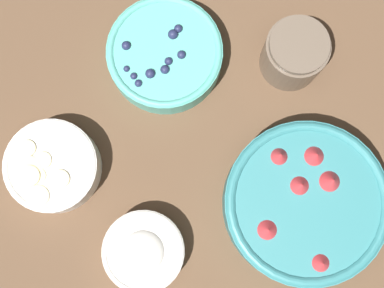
{
  "coord_description": "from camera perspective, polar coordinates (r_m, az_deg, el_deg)",
  "views": [
    {
      "loc": [
        0.01,
        -0.09,
        0.84
      ],
      "look_at": [
        -0.08,
        -0.02,
        0.04
      ],
      "focal_mm": 50.0,
      "sensor_mm": 36.0,
      "label": 1
    }
  ],
  "objects": [
    {
      "name": "ground_plane",
      "position": [
        0.84,
        4.39,
        -3.43
      ],
      "size": [
        4.0,
        4.0,
        0.0
      ],
      "primitive_type": "plane",
      "color": "brown"
    },
    {
      "name": "bowl_blueberries",
      "position": [
        0.85,
        -2.92,
        9.51
      ],
      "size": [
        0.18,
        0.18,
        0.06
      ],
      "color": "#56B7A8",
      "rests_on": "ground_plane"
    },
    {
      "name": "bowl_bananas",
      "position": [
        0.84,
        -14.67,
        -2.35
      ],
      "size": [
        0.14,
        0.14,
        0.05
      ],
      "color": "white",
      "rests_on": "ground_plane"
    },
    {
      "name": "bowl_strawberries",
      "position": [
        0.82,
        11.94,
        -6.18
      ],
      "size": [
        0.24,
        0.24,
        0.09
      ],
      "color": "teal",
      "rests_on": "ground_plane"
    },
    {
      "name": "bowl_cream",
      "position": [
        0.82,
        -5.06,
        -11.46
      ],
      "size": [
        0.12,
        0.12,
        0.05
      ],
      "color": "silver",
      "rests_on": "ground_plane"
    },
    {
      "name": "jar_chocolate",
      "position": [
        0.85,
        10.8,
        9.38
      ],
      "size": [
        0.1,
        0.1,
        0.09
      ],
      "color": "brown",
      "rests_on": "ground_plane"
    }
  ]
}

